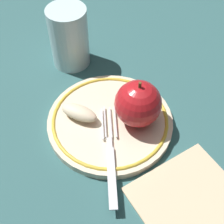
{
  "coord_description": "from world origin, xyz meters",
  "views": [
    {
      "loc": [
        0.22,
        -0.25,
        0.42
      ],
      "look_at": [
        0.0,
        -0.02,
        0.04
      ],
      "focal_mm": 50.0,
      "sensor_mm": 36.0,
      "label": 1
    }
  ],
  "objects_px": {
    "apple_slice_front": "(79,113)",
    "apple_red_whole": "(138,104)",
    "napkin_folded": "(187,196)",
    "plate": "(112,123)",
    "drinking_glass": "(69,37)",
    "fork": "(110,155)"
  },
  "relations": [
    {
      "from": "apple_slice_front",
      "to": "apple_red_whole",
      "type": "bearing_deg",
      "value": 22.73
    },
    {
      "from": "apple_red_whole",
      "to": "napkin_folded",
      "type": "bearing_deg",
      "value": -19.17
    },
    {
      "from": "plate",
      "to": "apple_slice_front",
      "type": "relative_size",
      "value": 3.28
    },
    {
      "from": "plate",
      "to": "drinking_glass",
      "type": "distance_m",
      "value": 0.19
    },
    {
      "from": "fork",
      "to": "napkin_folded",
      "type": "height_order",
      "value": "fork"
    },
    {
      "from": "fork",
      "to": "apple_slice_front",
      "type": "bearing_deg",
      "value": 30.55
    },
    {
      "from": "plate",
      "to": "fork",
      "type": "height_order",
      "value": "fork"
    },
    {
      "from": "napkin_folded",
      "to": "apple_slice_front",
      "type": "bearing_deg",
      "value": -176.08
    },
    {
      "from": "apple_red_whole",
      "to": "apple_slice_front",
      "type": "height_order",
      "value": "apple_red_whole"
    },
    {
      "from": "apple_slice_front",
      "to": "drinking_glass",
      "type": "height_order",
      "value": "drinking_glass"
    },
    {
      "from": "apple_red_whole",
      "to": "drinking_glass",
      "type": "bearing_deg",
      "value": 170.82
    },
    {
      "from": "apple_slice_front",
      "to": "napkin_folded",
      "type": "distance_m",
      "value": 0.21
    },
    {
      "from": "apple_slice_front",
      "to": "napkin_folded",
      "type": "relative_size",
      "value": 0.43
    },
    {
      "from": "plate",
      "to": "drinking_glass",
      "type": "relative_size",
      "value": 1.78
    },
    {
      "from": "fork",
      "to": "napkin_folded",
      "type": "bearing_deg",
      "value": -121.27
    },
    {
      "from": "plate",
      "to": "drinking_glass",
      "type": "height_order",
      "value": "drinking_glass"
    },
    {
      "from": "apple_red_whole",
      "to": "drinking_glass",
      "type": "height_order",
      "value": "drinking_glass"
    },
    {
      "from": "plate",
      "to": "apple_slice_front",
      "type": "bearing_deg",
      "value": -143.31
    },
    {
      "from": "apple_red_whole",
      "to": "napkin_folded",
      "type": "distance_m",
      "value": 0.15
    },
    {
      "from": "plate",
      "to": "apple_slice_front",
      "type": "xyz_separation_m",
      "value": [
        -0.04,
        -0.03,
        0.02
      ]
    },
    {
      "from": "drinking_glass",
      "to": "napkin_folded",
      "type": "bearing_deg",
      "value": -13.39
    },
    {
      "from": "fork",
      "to": "napkin_folded",
      "type": "distance_m",
      "value": 0.13
    }
  ]
}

